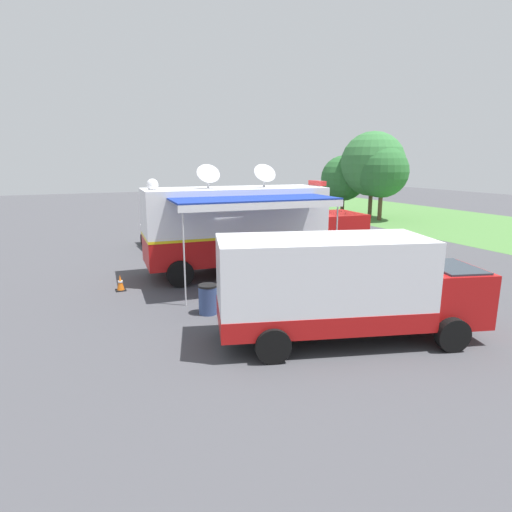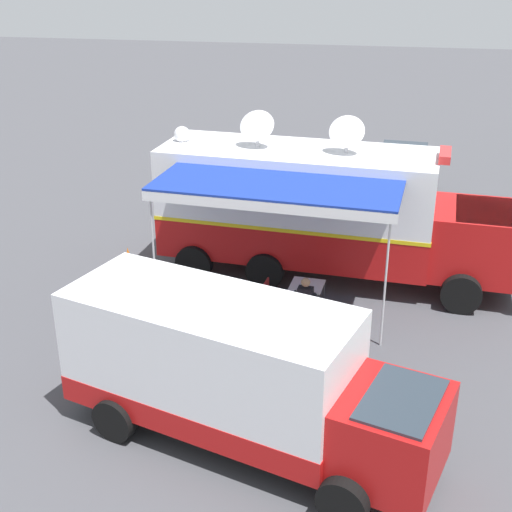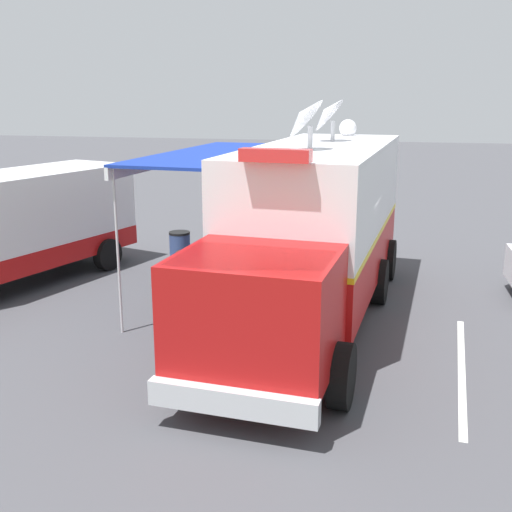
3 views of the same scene
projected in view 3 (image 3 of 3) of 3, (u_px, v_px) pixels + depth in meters
The scene contains 11 objects.
ground_plane at pixel (319, 305), 13.77m from camera, with size 100.00×100.00×0.00m, color #47474C.
lot_stripe at pixel (462, 369), 10.56m from camera, with size 0.12×4.80×0.01m, color silver.
command_truck at pixel (312, 225), 12.60m from camera, with size 5.26×9.64×4.53m.
folding_table at pixel (212, 277), 13.52m from camera, with size 0.85×0.85×0.73m.
water_bottle at pixel (205, 268), 13.59m from camera, with size 0.07×0.07×0.22m.
folding_chair_at_table at pixel (177, 282), 13.69m from camera, with size 0.51×0.51×0.87m.
folding_chair_beside_table at pixel (210, 273), 14.43m from camera, with size 0.51×0.51×0.87m.
seated_responder at pixel (184, 277), 13.61m from camera, with size 0.68×0.58×1.25m.
trash_bin at pixel (180, 248), 16.96m from camera, with size 0.57×0.57×0.91m.
traffic_cone at pixel (319, 243), 18.24m from camera, with size 0.36×0.36×0.58m.
support_truck at pixel (16, 228), 15.05m from camera, with size 3.86×7.10×2.70m.
Camera 3 is at (-1.61, 13.03, 4.52)m, focal length 43.77 mm.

